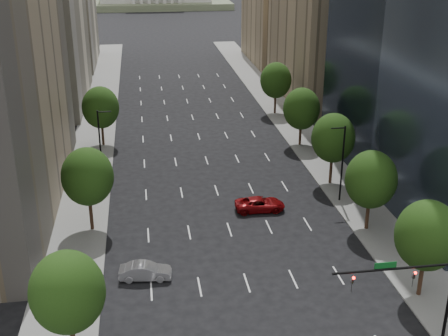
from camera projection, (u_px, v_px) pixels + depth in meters
name	position (u px, v px, depth m)	size (l,w,h in m)	color
sidewalk_left	(84.00, 198.00, 67.40)	(6.00, 200.00, 0.15)	slate
sidewalk_right	(342.00, 182.00, 71.58)	(6.00, 200.00, 0.15)	slate
midrise_cream_left	(36.00, 2.00, 99.04)	(14.00, 30.00, 35.00)	beige
filler_left	(63.00, 25.00, 132.50)	(14.00, 26.00, 18.00)	beige
parking_tan_right	(325.00, 14.00, 103.96)	(14.00, 30.00, 30.00)	#8C7759
filler_right	(280.00, 27.00, 136.86)	(14.00, 26.00, 16.00)	#8C7759
tree_right_1	(427.00, 236.00, 47.23)	(5.20, 5.20, 8.75)	#382316
tree_right_2	(371.00, 180.00, 58.29)	(5.20, 5.20, 8.61)	#382316
tree_right_3	(333.00, 138.00, 69.20)	(5.20, 5.20, 8.89)	#382316
tree_right_4	(301.00, 109.00, 82.20)	(5.20, 5.20, 8.46)	#382316
tree_right_5	(276.00, 80.00, 96.77)	(5.20, 5.20, 8.75)	#382316
tree_left_0	(67.00, 292.00, 39.79)	(5.20, 5.20, 8.75)	#382316
tree_left_1	(88.00, 177.00, 58.06)	(5.20, 5.20, 8.97)	#382316
tree_left_2	(101.00, 107.00, 82.02)	(5.20, 5.20, 8.68)	#382316
streetlight_rn	(342.00, 162.00, 64.92)	(1.70, 0.20, 9.00)	black
streetlight_ln	(101.00, 144.00, 70.48)	(1.70, 0.20, 9.00)	black
traffic_signal	(419.00, 286.00, 41.47)	(9.12, 0.40, 7.38)	black
foothills	(179.00, 4.00, 583.16)	(720.00, 413.00, 263.00)	olive
car_silver	(145.00, 271.00, 51.50)	(1.61, 4.62, 1.52)	gray
car_red_far	(260.00, 204.00, 64.22)	(2.53, 5.49, 1.52)	maroon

